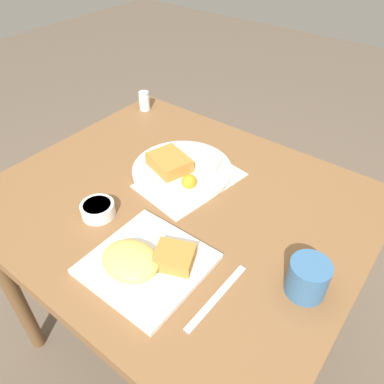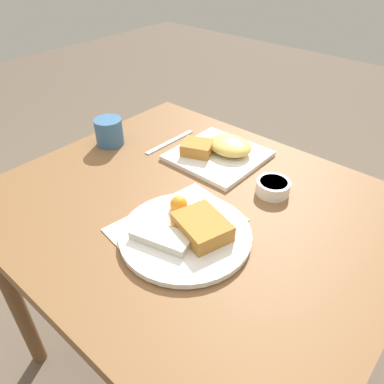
% 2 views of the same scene
% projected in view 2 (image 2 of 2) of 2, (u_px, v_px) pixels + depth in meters
% --- Properties ---
extents(ground_plane, '(8.00, 8.00, 0.00)m').
position_uv_depth(ground_plane, '(193.00, 361.00, 1.41)').
color(ground_plane, brown).
extents(dining_table, '(1.02, 0.86, 0.76)m').
position_uv_depth(dining_table, '(193.00, 230.00, 1.02)').
color(dining_table, brown).
rests_on(dining_table, ground_plane).
extents(menu_card, '(0.25, 0.32, 0.00)m').
position_uv_depth(menu_card, '(176.00, 225.00, 0.90)').
color(menu_card, beige).
rests_on(menu_card, dining_table).
extents(plate_square_near, '(0.25, 0.25, 0.06)m').
position_uv_depth(plate_square_near, '(220.00, 151.00, 1.14)').
color(plate_square_near, white).
rests_on(plate_square_near, dining_table).
extents(plate_oval_far, '(0.30, 0.30, 0.05)m').
position_uv_depth(plate_oval_far, '(187.00, 232.00, 0.85)').
color(plate_oval_far, white).
rests_on(plate_oval_far, menu_card).
extents(sauce_ramekin, '(0.09, 0.09, 0.04)m').
position_uv_depth(sauce_ramekin, '(273.00, 187.00, 0.99)').
color(sauce_ramekin, white).
rests_on(sauce_ramekin, dining_table).
extents(butter_knife, '(0.02, 0.21, 0.00)m').
position_uv_depth(butter_knife, '(170.00, 142.00, 1.22)').
color(butter_knife, silver).
rests_on(butter_knife, dining_table).
extents(coffee_mug, '(0.09, 0.09, 0.09)m').
position_uv_depth(coffee_mug, '(109.00, 132.00, 1.19)').
color(coffee_mug, '#386693').
rests_on(coffee_mug, dining_table).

